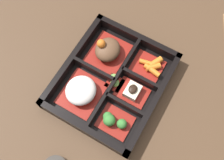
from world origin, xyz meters
name	(u,v)px	position (x,y,z in m)	size (l,w,h in m)	color
ground_plane	(112,84)	(0.00, 0.00, 0.00)	(3.00, 3.00, 0.00)	#4C3523
bento_base	(112,83)	(0.00, 0.00, 0.01)	(0.28, 0.24, 0.01)	black
bento_rim	(113,81)	(0.00, 0.00, 0.02)	(0.28, 0.24, 0.04)	black
bowl_rice	(81,91)	(-0.06, 0.05, 0.03)	(0.11, 0.09, 0.04)	maroon
bowl_stew	(107,50)	(0.06, 0.05, 0.03)	(0.11, 0.09, 0.06)	maroon
bowl_greens	(113,121)	(-0.09, -0.05, 0.02)	(0.06, 0.08, 0.03)	maroon
bowl_tofu	(132,92)	(0.00, -0.06, 0.02)	(0.06, 0.08, 0.03)	maroon
bowl_carrots	(150,66)	(0.08, -0.06, 0.02)	(0.07, 0.08, 0.02)	maroon
bowl_pickles	(115,82)	(0.00, -0.01, 0.02)	(0.04, 0.04, 0.01)	maroon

